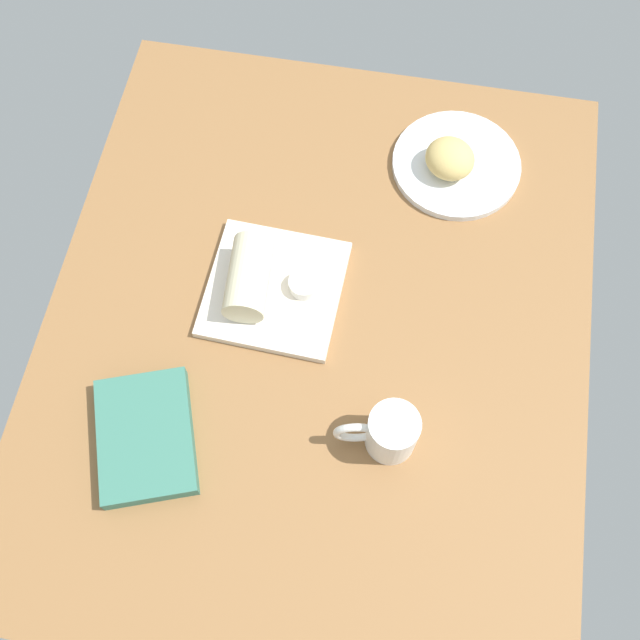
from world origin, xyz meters
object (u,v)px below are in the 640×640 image
Objects in this scene: scone_pastry at (450,159)px; breakfast_wrap at (249,277)px; square_plate at (274,289)px; round_plate at (456,165)px; sauce_cup at (304,284)px; coffee_mug at (389,432)px; book_stack at (146,437)px.

breakfast_wrap is (29.61, -30.04, 0.74)cm from scone_pastry.
scone_pastry reaches higher than square_plate.
sauce_cup is at bearing -37.38° from round_plate.
scone_pastry is at bearing 175.70° from coffee_mug.
coffee_mug is (22.43, 22.23, 4.04)cm from square_plate.
breakfast_wrap is 34.06cm from coffee_mug.
breakfast_wrap is 0.58× the size of book_stack.
sauce_cup is (-0.81, 4.93, 1.96)cm from square_plate.
book_stack is 37.30cm from coffee_mug.
coffee_mug is (21.79, 26.17, -0.20)cm from breakfast_wrap.
scone_pastry is 0.70× the size of coffee_mug.
book_stack is at bearing -35.40° from round_plate.
round_plate is 0.99× the size of book_stack.
book_stack is at bearing 65.68° from breakfast_wrap.
breakfast_wrap is at bearing -45.41° from scone_pastry.
round_plate is at bearing 174.17° from coffee_mug.
sauce_cup is 35.24cm from book_stack.
round_plate is 4.22cm from scone_pastry.
scone_pastry is 35.26cm from sauce_cup.
coffee_mug is at bearing 99.59° from book_stack.
breakfast_wrap reaches higher than sauce_cup.
sauce_cup is at bearing 146.69° from book_stack.
square_plate reaches higher than round_plate.
breakfast_wrap reaches higher than scone_pastry.
coffee_mug is (52.97, -5.41, 4.14)cm from round_plate.
book_stack is (29.43, -19.34, -1.19)cm from sauce_cup.
round_plate is 1.05× the size of square_plate.
sauce_cup is 0.38× the size of breakfast_wrap.
round_plate is at bearing -139.18° from breakfast_wrap.
book_stack is 1.83× the size of coffee_mug.
coffee_mug reaches higher than book_stack.
breakfast_wrap reaches higher than book_stack.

